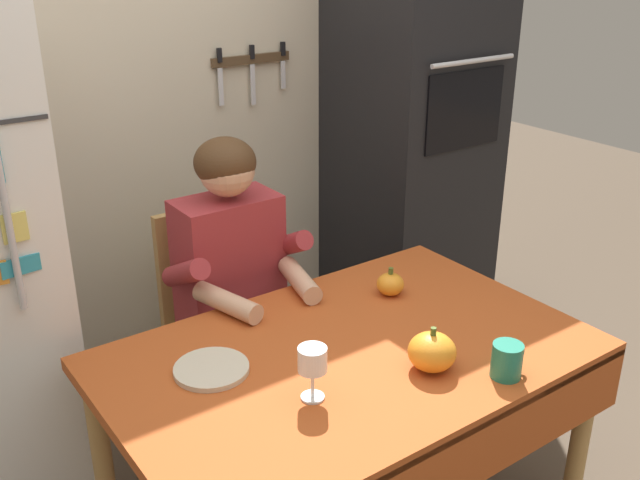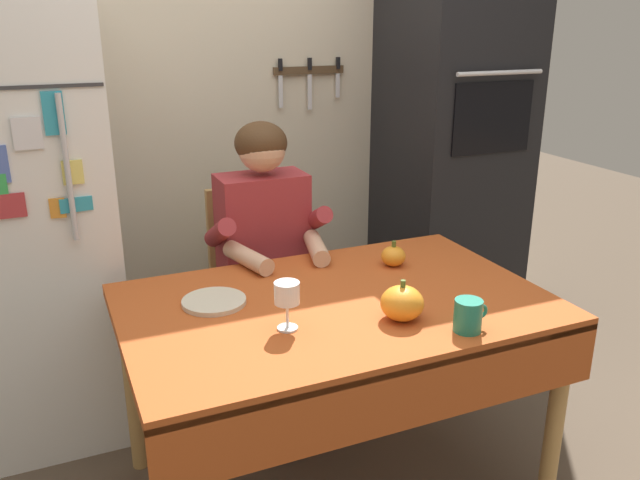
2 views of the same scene
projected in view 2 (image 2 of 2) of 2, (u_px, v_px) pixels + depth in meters
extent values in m
cube|color=beige|center=(236.00, 91.00, 3.07)|extent=(3.70, 0.10, 2.60)
cube|color=#4C3823|center=(309.00, 70.00, 3.12)|extent=(0.36, 0.02, 0.04)
cube|color=silver|center=(281.00, 92.00, 3.09)|extent=(0.02, 0.01, 0.15)
cube|color=black|center=(280.00, 65.00, 3.05)|extent=(0.02, 0.01, 0.06)
cube|color=silver|center=(310.00, 92.00, 3.15)|extent=(0.02, 0.01, 0.17)
cube|color=black|center=(310.00, 64.00, 3.11)|extent=(0.02, 0.01, 0.06)
cube|color=silver|center=(338.00, 86.00, 3.20)|extent=(0.02, 0.01, 0.12)
cube|color=black|center=(338.00, 63.00, 3.16)|extent=(0.02, 0.01, 0.06)
cube|color=white|center=(18.00, 218.00, 2.49)|extent=(0.68, 0.68, 1.80)
cylinder|color=silver|center=(67.00, 169.00, 2.17)|extent=(0.02, 0.02, 0.50)
cube|color=teal|center=(54.00, 113.00, 2.11)|extent=(0.07, 0.01, 0.14)
cube|color=#E5D666|center=(73.00, 172.00, 2.19)|extent=(0.07, 0.01, 0.08)
cube|color=silver|center=(27.00, 133.00, 2.10)|extent=(0.09, 0.01, 0.11)
cube|color=#B73338|center=(8.00, 206.00, 2.14)|extent=(0.11, 0.01, 0.08)
cube|color=orange|center=(58.00, 208.00, 2.21)|extent=(0.05, 0.02, 0.07)
cube|color=teal|center=(76.00, 205.00, 2.23)|extent=(0.11, 0.02, 0.05)
cube|color=black|center=(452.00, 140.00, 3.23)|extent=(0.60, 0.60, 2.10)
cube|color=black|center=(493.00, 118.00, 2.92)|extent=(0.42, 0.01, 0.32)
cylinder|color=silver|center=(500.00, 73.00, 2.83)|extent=(0.45, 0.02, 0.02)
cylinder|color=tan|center=(133.00, 386.00, 2.38)|extent=(0.06, 0.06, 0.70)
cylinder|color=tan|center=(555.00, 418.00, 2.19)|extent=(0.06, 0.06, 0.70)
cylinder|color=tan|center=(430.00, 323.00, 2.86)|extent=(0.06, 0.06, 0.70)
cube|color=#B24C1E|center=(336.00, 306.00, 2.16)|extent=(1.40, 0.90, 0.04)
cube|color=#B24C1E|center=(402.00, 400.00, 1.81)|extent=(1.40, 0.01, 0.20)
cube|color=tan|center=(262.00, 306.00, 2.84)|extent=(0.40, 0.40, 0.04)
cube|color=tan|center=(248.00, 238.00, 2.91)|extent=(0.36, 0.04, 0.48)
cylinder|color=tan|center=(238.00, 378.00, 2.70)|extent=(0.04, 0.04, 0.41)
cylinder|color=tan|center=(217.00, 342.00, 3.00)|extent=(0.04, 0.04, 0.41)
cylinder|color=tan|center=(313.00, 361.00, 2.83)|extent=(0.04, 0.04, 0.41)
cylinder|color=tan|center=(286.00, 329.00, 3.13)|extent=(0.04, 0.04, 0.41)
cube|color=#38384C|center=(272.00, 436.00, 2.60)|extent=(0.10, 0.22, 0.08)
cube|color=#38384C|center=(317.00, 424.00, 2.68)|extent=(0.10, 0.22, 0.08)
cylinder|color=#38384C|center=(266.00, 387.00, 2.59)|extent=(0.09, 0.09, 0.38)
cylinder|color=#38384C|center=(312.00, 377.00, 2.67)|extent=(0.09, 0.09, 0.38)
cube|color=#38384C|center=(253.00, 310.00, 2.65)|extent=(0.12, 0.40, 0.11)
cube|color=#38384C|center=(294.00, 302.00, 2.71)|extent=(0.12, 0.40, 0.11)
cube|color=#9E2D33|center=(263.00, 231.00, 2.69)|extent=(0.36, 0.20, 0.48)
cylinder|color=#9E2D33|center=(220.00, 233.00, 2.54)|extent=(0.07, 0.26, 0.18)
cylinder|color=#9E2D33|center=(314.00, 221.00, 2.69)|extent=(0.07, 0.26, 0.18)
cylinder|color=#D8A884|center=(248.00, 258.00, 2.43)|extent=(0.13, 0.27, 0.07)
cylinder|color=#D8A884|center=(316.00, 248.00, 2.54)|extent=(0.13, 0.27, 0.07)
sphere|color=#D8A884|center=(262.00, 148.00, 2.56)|extent=(0.19, 0.19, 0.19)
ellipsoid|color=#472D19|center=(261.00, 143.00, 2.56)|extent=(0.21, 0.21, 0.17)
cylinder|color=#237F66|center=(468.00, 316.00, 1.93)|extent=(0.08, 0.08, 0.10)
torus|color=#237F66|center=(481.00, 311.00, 1.95)|extent=(0.05, 0.01, 0.05)
cylinder|color=white|center=(288.00, 328.00, 1.96)|extent=(0.06, 0.06, 0.01)
cylinder|color=white|center=(287.00, 315.00, 1.94)|extent=(0.01, 0.01, 0.08)
cylinder|color=white|center=(287.00, 293.00, 1.92)|extent=(0.08, 0.08, 0.07)
ellipsoid|color=orange|center=(393.00, 256.00, 2.44)|extent=(0.09, 0.09, 0.08)
cylinder|color=#4C6023|center=(394.00, 244.00, 2.43)|extent=(0.02, 0.02, 0.02)
ellipsoid|color=orange|center=(402.00, 303.00, 2.00)|extent=(0.14, 0.14, 0.11)
cylinder|color=#4C6023|center=(403.00, 284.00, 1.98)|extent=(0.02, 0.02, 0.02)
cylinder|color=beige|center=(214.00, 301.00, 2.13)|extent=(0.21, 0.21, 0.02)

